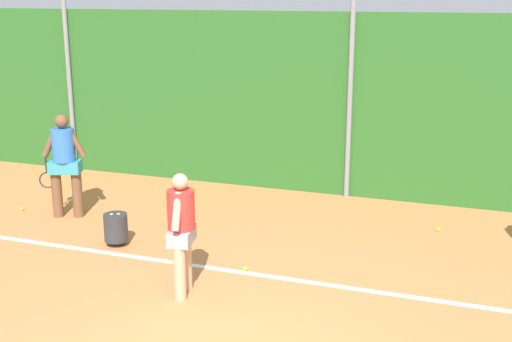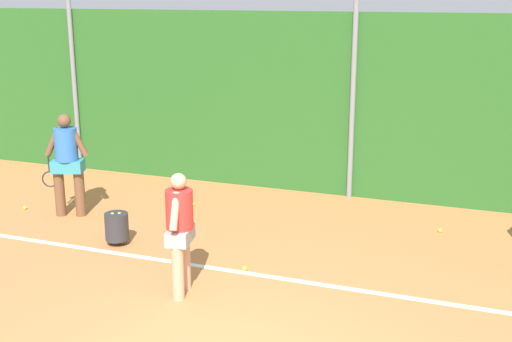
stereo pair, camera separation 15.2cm
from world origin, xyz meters
TOP-DOWN VIEW (x-y plane):
  - ground_plane at (0.00, 1.92)m, footprint 31.88×31.88m
  - hedge_fence_backdrop at (0.00, 6.54)m, footprint 20.72×0.25m
  - fence_post_left at (-5.98, 6.36)m, footprint 0.10×0.10m
  - fence_post_center at (0.00, 6.36)m, footprint 0.10×0.10m
  - court_baseline_paint at (0.00, 2.44)m, footprint 15.14×0.10m
  - player_foreground_near at (-1.13, 1.58)m, footprint 0.36×0.74m
  - player_midcourt at (-4.30, 3.66)m, footprint 0.77×0.46m
  - ball_hopper at (-2.82, 2.77)m, footprint 0.36×0.36m
  - tennis_ball_0 at (-2.54, 4.86)m, footprint 0.07×0.07m
  - tennis_ball_2 at (-5.26, 3.65)m, footprint 0.07×0.07m
  - tennis_ball_5 at (-0.62, 2.51)m, footprint 0.07×0.07m
  - tennis_ball_6 at (1.79, 5.02)m, footprint 0.07×0.07m

SIDE VIEW (x-z plane):
  - ground_plane at x=0.00m, z-range 0.00..0.00m
  - court_baseline_paint at x=0.00m, z-range 0.00..0.01m
  - tennis_ball_0 at x=-2.54m, z-range 0.00..0.07m
  - tennis_ball_2 at x=-5.26m, z-range 0.00..0.07m
  - tennis_ball_5 at x=-0.62m, z-range 0.00..0.07m
  - tennis_ball_6 at x=1.79m, z-range 0.00..0.07m
  - ball_hopper at x=-2.82m, z-range 0.03..0.55m
  - player_foreground_near at x=-1.13m, z-range 0.09..1.70m
  - player_midcourt at x=-4.30m, z-range 0.11..1.89m
  - hedge_fence_backdrop at x=0.00m, z-range 0.00..3.41m
  - fence_post_left at x=-5.98m, z-range 0.00..3.60m
  - fence_post_center at x=0.00m, z-range 0.00..3.60m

